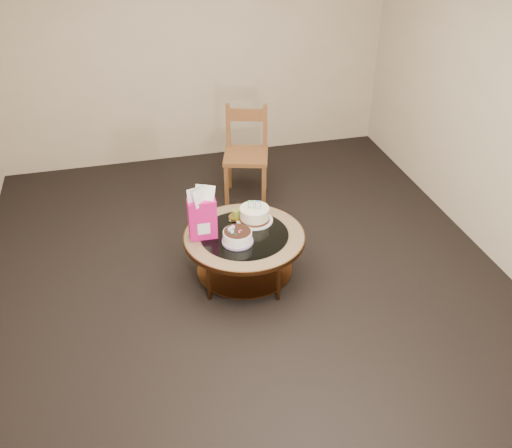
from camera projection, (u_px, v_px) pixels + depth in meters
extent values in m
plane|color=black|center=(245.00, 277.00, 4.98)|extent=(5.00, 5.00, 0.00)
cube|color=beige|center=(192.00, 48.00, 6.30)|extent=(4.50, 0.02, 2.60)
cube|color=beige|center=(387.00, 402.00, 2.24)|extent=(4.50, 0.02, 2.60)
cube|color=beige|center=(506.00, 113.00, 4.74)|extent=(0.02, 5.00, 2.60)
cylinder|color=brown|center=(277.00, 240.00, 5.10)|extent=(0.04, 0.04, 0.42)
cylinder|color=brown|center=(214.00, 239.00, 5.11)|extent=(0.04, 0.04, 0.42)
cylinder|color=brown|center=(209.00, 279.00, 4.64)|extent=(0.04, 0.04, 0.42)
cylinder|color=brown|center=(278.00, 279.00, 4.63)|extent=(0.04, 0.04, 0.42)
cylinder|color=brown|center=(245.00, 268.00, 4.93)|extent=(0.82, 0.82, 0.02)
cylinder|color=brown|center=(244.00, 237.00, 4.75)|extent=(1.02, 1.02, 0.04)
cylinder|color=#A3875A|center=(244.00, 235.00, 4.74)|extent=(1.00, 1.00, 0.01)
cylinder|color=black|center=(244.00, 235.00, 4.74)|extent=(0.74, 0.74, 0.01)
cylinder|color=#A688C1|center=(238.00, 241.00, 4.63)|extent=(0.26, 0.26, 0.02)
cylinder|color=white|center=(238.00, 237.00, 4.61)|extent=(0.23, 0.23, 0.10)
cylinder|color=black|center=(237.00, 231.00, 4.58)|extent=(0.22, 0.22, 0.01)
sphere|color=#A688C1|center=(230.00, 229.00, 4.57)|extent=(0.05, 0.05, 0.05)
sphere|color=#A688C1|center=(233.00, 227.00, 4.60)|extent=(0.04, 0.04, 0.04)
sphere|color=#A688C1|center=(232.00, 232.00, 4.54)|extent=(0.04, 0.04, 0.04)
cone|color=#1B682C|center=(234.00, 230.00, 4.58)|extent=(0.03, 0.03, 0.02)
cone|color=#1B682C|center=(229.00, 232.00, 4.55)|extent=(0.03, 0.03, 0.02)
cone|color=#1B682C|center=(233.00, 227.00, 4.62)|extent=(0.03, 0.02, 0.02)
cone|color=#1B682C|center=(236.00, 234.00, 4.54)|extent=(0.03, 0.03, 0.02)
cylinder|color=silver|center=(255.00, 220.00, 4.90)|extent=(0.32, 0.32, 0.01)
cylinder|color=#442013|center=(255.00, 218.00, 4.89)|extent=(0.26, 0.26, 0.02)
cylinder|color=white|center=(255.00, 213.00, 4.86)|extent=(0.25, 0.25, 0.09)
cube|color=#4DB458|center=(251.00, 204.00, 4.82)|extent=(0.05, 0.02, 0.07)
cube|color=white|center=(251.00, 204.00, 4.82)|extent=(0.04, 0.02, 0.06)
cube|color=#408BDA|center=(258.00, 205.00, 4.81)|extent=(0.05, 0.02, 0.07)
cube|color=white|center=(258.00, 205.00, 4.81)|extent=(0.04, 0.02, 0.06)
cube|color=#C41267|center=(202.00, 218.00, 4.61)|extent=(0.23, 0.13, 0.35)
cube|color=silver|center=(203.00, 225.00, 4.65)|extent=(0.11, 0.13, 0.10)
cube|color=tan|center=(236.00, 218.00, 4.93)|extent=(0.14, 0.14, 0.01)
cylinder|color=gold|center=(236.00, 217.00, 4.93)|extent=(0.13, 0.13, 0.01)
cylinder|color=olive|center=(236.00, 213.00, 4.91)|extent=(0.06, 0.06, 0.06)
cylinder|color=black|center=(236.00, 210.00, 4.89)|extent=(0.00, 0.00, 0.01)
cube|color=brown|center=(246.00, 156.00, 5.90)|extent=(0.56, 0.56, 0.04)
cube|color=brown|center=(227.00, 185.00, 5.88)|extent=(0.05, 0.05, 0.48)
cube|color=brown|center=(264.00, 186.00, 5.86)|extent=(0.05, 0.05, 0.48)
cube|color=brown|center=(229.00, 168.00, 6.20)|extent=(0.05, 0.05, 0.48)
cube|color=brown|center=(265.00, 168.00, 6.19)|extent=(0.05, 0.05, 0.48)
cube|color=brown|center=(228.00, 126.00, 5.93)|extent=(0.05, 0.05, 0.49)
cube|color=brown|center=(265.00, 127.00, 5.92)|extent=(0.05, 0.05, 0.49)
cube|color=brown|center=(246.00, 115.00, 5.86)|extent=(0.38, 0.14, 0.13)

